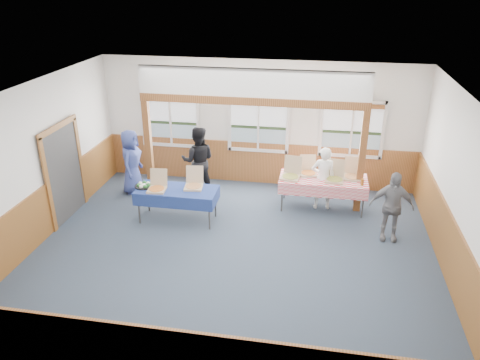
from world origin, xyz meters
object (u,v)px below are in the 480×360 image
table_left (177,192)px  woman_white (323,178)px  table_right (323,180)px  woman_black (198,161)px  person_grey (391,206)px  man_blue (131,162)px

table_left → woman_white: 3.35m
table_right → woman_white: size_ratio=1.41×
woman_black → person_grey: size_ratio=1.15×
man_blue → table_left: bearing=-130.5°
table_left → woman_black: bearing=102.3°
table_right → person_grey: size_ratio=1.42×
woman_white → table_right: bearing=-152.6°
table_right → man_blue: (-4.69, 0.08, 0.11)m
table_left → person_grey: size_ratio=1.27×
table_right → person_grey: person_grey is taller
table_right → table_left: bearing=-171.8°
table_left → person_grey: 4.54m
table_right → man_blue: 4.70m
table_left → woman_black: (0.11, 1.46, 0.16)m
woman_black → person_grey: (4.43, -1.49, -0.11)m
woman_black → man_blue: 1.66m
woman_black → man_blue: bearing=-1.0°
table_left → person_grey: person_grey is taller
table_left → woman_black: woman_black is taller
table_left → table_right: (3.16, 1.15, 0.01)m
table_right → man_blue: man_blue is taller
table_left → woman_white: bearing=36.5°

